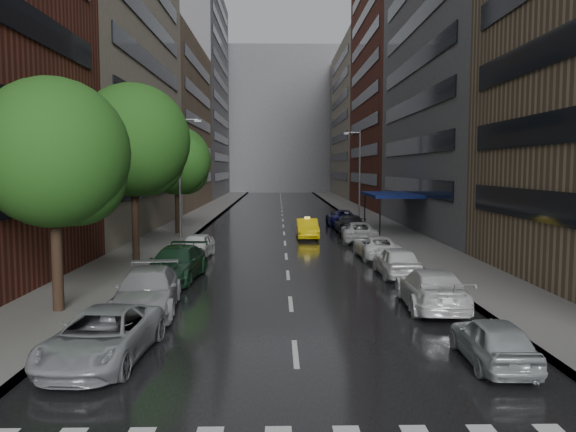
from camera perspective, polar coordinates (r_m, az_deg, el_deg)
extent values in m
plane|color=gray|center=(13.06, 1.34, -19.47)|extent=(220.00, 220.00, 0.00)
cube|color=black|center=(62.12, -0.57, -0.07)|extent=(14.00, 140.00, 0.01)
cube|color=gray|center=(62.69, -8.82, -0.02)|extent=(4.00, 140.00, 0.15)
cube|color=gray|center=(62.84, 7.67, 0.01)|extent=(4.00, 140.00, 0.15)
cube|color=gray|center=(51.36, -18.30, 17.73)|extent=(8.00, 28.00, 34.00)
cube|color=#937A5B|center=(77.46, -11.96, 8.95)|extent=(8.00, 28.00, 22.00)
cube|color=slate|center=(107.74, -8.96, 12.10)|extent=(8.00, 32.00, 38.00)
cube|color=slate|center=(50.76, 17.16, 12.17)|extent=(8.00, 28.00, 24.00)
cube|color=maroon|center=(78.47, 10.70, 14.07)|extent=(8.00, 28.00, 36.00)
cube|color=gray|center=(107.36, 7.37, 9.46)|extent=(8.00, 32.00, 28.00)
cube|color=slate|center=(130.32, -0.82, 9.57)|extent=(40.00, 14.00, 32.00)
cylinder|color=#382619|center=(22.22, -22.44, -3.27)|extent=(0.40, 0.40, 4.75)
sphere|color=#1E5116|center=(22.02, -22.74, 5.95)|extent=(5.43, 5.43, 5.43)
cylinder|color=#382619|center=(32.93, -15.27, 0.18)|extent=(0.40, 0.40, 5.56)
sphere|color=#1E5116|center=(32.86, -15.43, 7.44)|extent=(6.35, 6.35, 6.35)
cylinder|color=#382619|center=(45.97, -11.18, 1.07)|extent=(0.40, 0.40, 4.79)
sphere|color=#1E5116|center=(45.87, -11.25, 5.55)|extent=(5.47, 5.47, 5.47)
imported|color=yellow|center=(43.08, 1.96, -1.28)|extent=(1.66, 4.58, 1.50)
imported|color=#9EA2A7|center=(16.78, -18.34, -11.51)|extent=(2.70, 5.32, 1.44)
imported|color=#A1A1A6|center=(21.86, -14.08, -7.37)|extent=(2.77, 5.71, 1.60)
imported|color=#193724|center=(27.57, -11.29, -4.77)|extent=(2.73, 5.71, 1.60)
imported|color=white|center=(34.19, -9.27, -3.00)|extent=(2.06, 4.39, 1.45)
imported|color=#A3AAAC|center=(16.74, 20.10, -11.79)|extent=(1.70, 3.96, 1.33)
imported|color=white|center=(22.41, 14.37, -7.14)|extent=(2.42, 5.41, 1.54)
imported|color=white|center=(28.46, 10.98, -4.53)|extent=(1.86, 4.52, 1.53)
imported|color=silver|center=(34.05, 8.97, -3.12)|extent=(2.42, 4.91, 1.34)
imported|color=silver|center=(41.07, 7.24, -1.62)|extent=(2.95, 5.62, 1.51)
imported|color=black|center=(46.46, 6.27, -0.82)|extent=(2.21, 5.38, 1.56)
imported|color=#0F0F46|center=(52.12, 5.47, -0.21)|extent=(2.73, 5.60, 1.53)
cylinder|color=gray|center=(42.52, -10.94, 3.82)|extent=(0.18, 0.18, 9.00)
cube|color=gray|center=(42.44, -9.14, 9.52)|extent=(0.50, 0.22, 0.16)
cylinder|color=gray|center=(57.49, 7.29, 4.13)|extent=(0.18, 0.18, 9.00)
cube|color=gray|center=(57.41, 5.94, 8.33)|extent=(0.50, 0.22, 0.16)
cube|color=navy|center=(47.89, 10.42, 2.14)|extent=(4.00, 8.00, 0.25)
cylinder|color=black|center=(43.96, 9.33, -0.04)|extent=(0.12, 0.12, 3.00)
cylinder|color=black|center=(51.43, 7.81, 0.69)|extent=(0.12, 0.12, 3.00)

